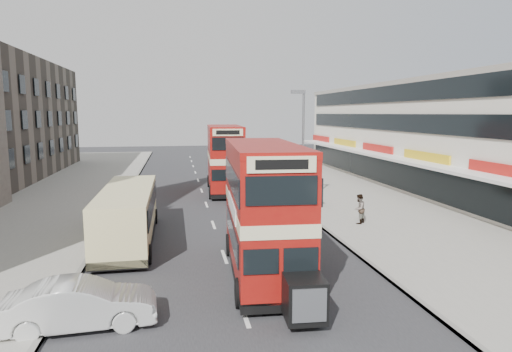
{
  "coord_description": "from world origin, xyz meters",
  "views": [
    {
      "loc": [
        -2.08,
        -11.69,
        6.55
      ],
      "look_at": [
        1.16,
        6.23,
        3.98
      ],
      "focal_mm": 31.21,
      "sensor_mm": 36.0,
      "label": 1
    }
  ],
  "objects": [
    {
      "name": "street_lamp",
      "position": [
        6.52,
        18.0,
        4.78
      ],
      "size": [
        1.0,
        0.2,
        8.12
      ],
      "color": "slate",
      "rests_on": "ground"
    },
    {
      "name": "bus_second",
      "position": [
        1.93,
        25.06,
        2.82
      ],
      "size": [
        3.1,
        9.84,
        5.35
      ],
      "rotation": [
        0.0,
        0.0,
        3.09
      ],
      "color": "black",
      "rests_on": "ground"
    },
    {
      "name": "car_left_front",
      "position": [
        -5.07,
        2.0,
        0.75
      ],
      "size": [
        4.63,
        1.88,
        1.49
      ],
      "primitive_type": "imported",
      "rotation": [
        0.0,
        0.0,
        1.64
      ],
      "color": "silver",
      "rests_on": "ground"
    },
    {
      "name": "commercial_row",
      "position": [
        19.95,
        22.0,
        4.7
      ],
      "size": [
        9.9,
        46.2,
        9.3
      ],
      "color": "beige",
      "rests_on": "ground"
    },
    {
      "name": "pavement_left",
      "position": [
        -12.0,
        20.0,
        0.07
      ],
      "size": [
        12.0,
        90.0,
        0.15
      ],
      "primitive_type": "cube",
      "color": "gray",
      "rests_on": "ground"
    },
    {
      "name": "pavement_right",
      "position": [
        12.0,
        20.0,
        0.07
      ],
      "size": [
        12.0,
        90.0,
        0.15
      ],
      "primitive_type": "cube",
      "color": "gray",
      "rests_on": "ground"
    },
    {
      "name": "bus_main",
      "position": [
        1.35,
        5.47,
        2.73
      ],
      "size": [
        3.07,
        9.55,
        5.19
      ],
      "rotation": [
        0.0,
        0.0,
        3.08
      ],
      "color": "black",
      "rests_on": "ground"
    },
    {
      "name": "car_right_b",
      "position": [
        4.91,
        19.81,
        0.66
      ],
      "size": [
        4.85,
        2.42,
        1.32
      ],
      "primitive_type": "imported",
      "rotation": [
        0.0,
        0.0,
        -1.52
      ],
      "color": "orange",
      "rests_on": "ground"
    },
    {
      "name": "coach",
      "position": [
        -4.57,
        11.31,
        1.52
      ],
      "size": [
        2.56,
        9.73,
        2.57
      ],
      "rotation": [
        0.0,
        0.0,
        0.0
      ],
      "color": "black",
      "rests_on": "ground"
    },
    {
      "name": "cyclist",
      "position": [
        4.83,
        18.58,
        0.71
      ],
      "size": [
        0.75,
        1.86,
        2.13
      ],
      "rotation": [
        0.0,
        0.0,
        -0.06
      ],
      "color": "gray",
      "rests_on": "ground"
    },
    {
      "name": "kerb_right",
      "position": [
        6.1,
        20.0,
        0.07
      ],
      "size": [
        0.2,
        90.0,
        0.16
      ],
      "primitive_type": "cube",
      "color": "gray",
      "rests_on": "ground"
    },
    {
      "name": "car_right_a",
      "position": [
        5.18,
        18.0,
        0.73
      ],
      "size": [
        5.18,
        2.41,
        1.47
      ],
      "primitive_type": "imported",
      "rotation": [
        0.0,
        0.0,
        -1.64
      ],
      "color": "#A93710",
      "rests_on": "ground"
    },
    {
      "name": "ground",
      "position": [
        0.0,
        0.0,
        0.0
      ],
      "size": [
        160.0,
        160.0,
        0.0
      ],
      "primitive_type": "plane",
      "color": "#28282B",
      "rests_on": "ground"
    },
    {
      "name": "pedestrian_near",
      "position": [
        8.37,
        12.26,
        1.03
      ],
      "size": [
        0.78,
        0.77,
        1.77
      ],
      "primitive_type": "imported",
      "rotation": [
        0.0,
        0.0,
        3.91
      ],
      "color": "gray",
      "rests_on": "pavement_right"
    },
    {
      "name": "kerb_left",
      "position": [
        -6.1,
        20.0,
        0.07
      ],
      "size": [
        0.2,
        90.0,
        0.16
      ],
      "primitive_type": "cube",
      "color": "gray",
      "rests_on": "ground"
    },
    {
      "name": "road_surface",
      "position": [
        0.0,
        20.0,
        0.01
      ],
      "size": [
        12.0,
        90.0,
        0.01
      ],
      "primitive_type": "cube",
      "color": "#28282B",
      "rests_on": "ground"
    }
  ]
}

